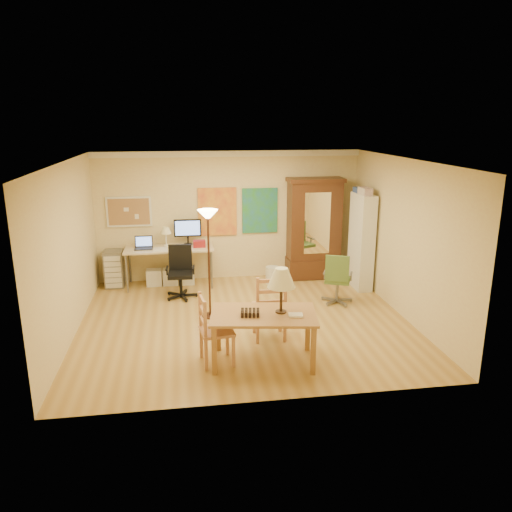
{
  "coord_description": "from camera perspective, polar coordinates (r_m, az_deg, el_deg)",
  "views": [
    {
      "loc": [
        -0.99,
        -7.82,
        3.33
      ],
      "look_at": [
        0.24,
        0.3,
        1.06
      ],
      "focal_mm": 35.0,
      "sensor_mm": 36.0,
      "label": 1
    }
  ],
  "objects": [
    {
      "name": "corkboard",
      "position": [
        10.5,
        -14.31,
        4.93
      ],
      "size": [
        0.9,
        0.04,
        0.62
      ],
      "primitive_type": "cube",
      "color": "#A36D4C",
      "rests_on": "floor"
    },
    {
      "name": "wastebin",
      "position": [
        10.42,
        1.87,
        -2.19
      ],
      "size": [
        0.28,
        0.28,
        0.35
      ],
      "primitive_type": "cylinder",
      "color": "silver",
      "rests_on": "floor"
    },
    {
      "name": "art_panel_right",
      "position": [
        10.59,
        0.45,
        5.21
      ],
      "size": [
        0.75,
        0.04,
        0.95
      ],
      "primitive_type": "cube",
      "color": "teal",
      "rests_on": "floor"
    },
    {
      "name": "ladder_chair_left",
      "position": [
        7.03,
        -4.78,
        -8.61
      ],
      "size": [
        0.5,
        0.52,
        1.01
      ],
      "color": "tan",
      "rests_on": "floor"
    },
    {
      "name": "floor",
      "position": [
        8.56,
        -1.29,
        -7.47
      ],
      "size": [
        5.5,
        5.5,
        0.0
      ],
      "primitive_type": "plane",
      "color": "#AA7E3C",
      "rests_on": "ground"
    },
    {
      "name": "crown_molding",
      "position": [
        10.35,
        -3.16,
        11.6
      ],
      "size": [
        5.5,
        0.08,
        0.12
      ],
      "primitive_type": "cube",
      "color": "white",
      "rests_on": "floor"
    },
    {
      "name": "office_chair_green",
      "position": [
        9.39,
        9.24,
        -3.86
      ],
      "size": [
        0.59,
        0.59,
        0.97
      ],
      "color": "slate",
      "rests_on": "floor"
    },
    {
      "name": "bookshelf",
      "position": [
        10.2,
        11.95,
        1.61
      ],
      "size": [
        0.29,
        0.76,
        1.91
      ],
      "color": "white",
      "rests_on": "floor"
    },
    {
      "name": "art_panel_left",
      "position": [
        10.49,
        -4.43,
        5.07
      ],
      "size": [
        0.8,
        0.04,
        1.0
      ],
      "primitive_type": "cube",
      "color": "yellow",
      "rests_on": "floor"
    },
    {
      "name": "office_chair_black",
      "position": [
        9.69,
        -8.57,
        -3.15
      ],
      "size": [
        0.62,
        0.62,
        1.0
      ],
      "color": "black",
      "rests_on": "floor"
    },
    {
      "name": "torchiere_lamp",
      "position": [
        8.34,
        -5.49,
        2.76
      ],
      "size": [
        0.34,
        0.34,
        1.88
      ],
      "color": "#3E2219",
      "rests_on": "floor"
    },
    {
      "name": "computer_desk",
      "position": [
        10.38,
        -9.64,
        -0.65
      ],
      "size": [
        1.77,
        0.78,
        1.34
      ],
      "color": "beige",
      "rests_on": "floor"
    },
    {
      "name": "drawer_cart",
      "position": [
        10.57,
        -15.9,
        -1.41
      ],
      "size": [
        0.37,
        0.45,
        0.75
      ],
      "color": "slate",
      "rests_on": "floor"
    },
    {
      "name": "armoire",
      "position": [
        10.7,
        6.62,
        2.4
      ],
      "size": [
        1.17,
        0.55,
        2.14
      ],
      "color": "#3A2710",
      "rests_on": "floor"
    },
    {
      "name": "ladder_chair_back",
      "position": [
        7.75,
        1.57,
        -6.04
      ],
      "size": [
        0.5,
        0.47,
        1.06
      ],
      "color": "tan",
      "rests_on": "floor"
    },
    {
      "name": "dining_table",
      "position": [
        6.9,
        1.61,
        -5.48
      ],
      "size": [
        1.57,
        1.08,
        1.37
      ],
      "color": "brown",
      "rests_on": "floor"
    }
  ]
}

